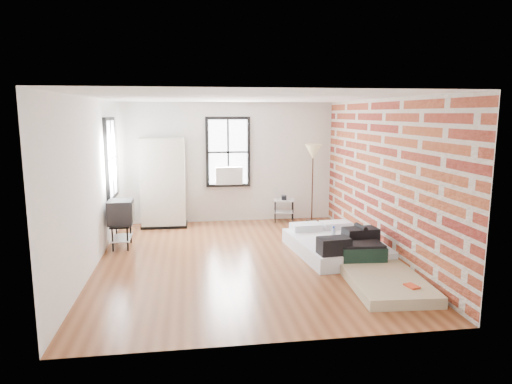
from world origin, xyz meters
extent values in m
plane|color=brown|center=(0.00, 0.00, 0.00)|extent=(6.00, 6.00, 0.00)
cube|color=silver|center=(0.00, 3.00, 1.40)|extent=(5.00, 0.01, 2.80)
cube|color=silver|center=(0.00, -3.00, 1.40)|extent=(5.00, 0.01, 2.80)
cube|color=silver|center=(-2.50, 0.00, 1.40)|extent=(0.01, 6.00, 2.80)
cube|color=brown|center=(2.50, 0.00, 1.40)|extent=(0.02, 6.00, 2.80)
cube|color=white|center=(0.00, 0.00, 2.80)|extent=(5.00, 6.00, 0.01)
cube|color=white|center=(0.00, 2.95, 1.65)|extent=(0.90, 0.02, 1.50)
cube|color=black|center=(-0.48, 2.97, 1.65)|extent=(0.07, 0.08, 1.64)
cube|color=black|center=(0.48, 2.97, 1.65)|extent=(0.07, 0.08, 1.64)
cube|color=black|center=(0.00, 2.97, 2.44)|extent=(0.90, 0.08, 0.07)
cube|color=black|center=(0.00, 2.97, 0.86)|extent=(0.90, 0.08, 0.07)
cube|color=black|center=(0.00, 2.94, 1.65)|extent=(0.04, 0.02, 1.50)
cube|color=black|center=(0.00, 2.94, 1.65)|extent=(0.90, 0.02, 0.04)
cube|color=silver|center=(0.00, 2.83, 1.12)|extent=(0.62, 0.30, 0.40)
cube|color=white|center=(-2.45, 1.80, 1.65)|extent=(0.02, 0.90, 1.50)
cube|color=black|center=(-2.47, 1.32, 1.65)|extent=(0.08, 0.07, 1.64)
cube|color=black|center=(-2.47, 2.29, 1.65)|extent=(0.08, 0.07, 1.64)
cube|color=black|center=(-2.47, 1.80, 2.44)|extent=(0.08, 0.90, 0.07)
cube|color=black|center=(-2.47, 1.80, 0.86)|extent=(0.08, 0.90, 0.07)
cube|color=black|center=(-2.44, 1.80, 1.65)|extent=(0.02, 0.04, 1.50)
cube|color=black|center=(-2.44, 1.80, 1.65)|extent=(0.02, 0.90, 0.04)
cube|color=white|center=(1.75, 0.11, 0.13)|extent=(1.68, 2.16, 0.27)
cube|color=white|center=(1.35, 0.86, 0.33)|extent=(0.62, 0.43, 0.13)
cube|color=white|center=(1.99, 0.93, 0.33)|extent=(0.62, 0.43, 0.13)
cube|color=black|center=(2.01, -0.35, 0.42)|extent=(0.61, 0.40, 0.32)
cylinder|color=black|center=(2.01, -0.35, 0.60)|extent=(0.12, 0.38, 0.08)
cube|color=black|center=(1.41, -0.73, 0.40)|extent=(0.54, 0.37, 0.28)
cylinder|color=#C1D8F8|center=(1.65, 0.04, 0.38)|extent=(0.07, 0.07, 0.23)
cylinder|color=blue|center=(1.65, 0.04, 0.51)|extent=(0.04, 0.04, 0.03)
cube|color=tan|center=(1.95, -1.44, 0.08)|extent=(1.17, 2.05, 0.16)
cube|color=#152F24|center=(1.89, -0.70, 0.27)|extent=(0.76, 0.57, 0.23)
cube|color=black|center=(1.89, -0.70, 0.41)|extent=(0.72, 0.52, 0.04)
cube|color=#CA4220|center=(2.12, -2.02, 0.17)|extent=(0.18, 0.24, 0.03)
cube|color=black|center=(-1.49, 2.65, 0.03)|extent=(1.03, 0.60, 0.06)
cube|color=beige|center=(-1.49, 2.65, 1.03)|extent=(0.98, 0.56, 1.95)
cylinder|color=black|center=(1.06, 2.59, 0.26)|extent=(0.02, 0.02, 0.52)
cylinder|color=black|center=(1.47, 2.53, 0.26)|extent=(0.02, 0.02, 0.52)
cylinder|color=black|center=(1.11, 2.91, 0.26)|extent=(0.02, 0.02, 0.52)
cylinder|color=black|center=(1.52, 2.85, 0.26)|extent=(0.02, 0.02, 0.52)
cube|color=silver|center=(1.29, 2.72, 0.52)|extent=(0.53, 0.45, 0.02)
cube|color=silver|center=(1.29, 2.72, 0.24)|extent=(0.50, 0.43, 0.02)
cube|color=black|center=(1.29, 2.72, 0.58)|extent=(0.14, 0.19, 0.09)
cylinder|color=#311C10|center=(1.96, 2.65, 0.01)|extent=(0.26, 0.26, 0.03)
cylinder|color=#311C10|center=(1.96, 2.65, 0.82)|extent=(0.03, 0.03, 1.58)
cone|color=tan|center=(1.96, 2.65, 1.66)|extent=(0.39, 0.39, 0.35)
cylinder|color=black|center=(-2.35, 0.82, 0.23)|extent=(0.03, 0.03, 0.45)
cylinder|color=black|center=(-2.08, 0.83, 0.23)|extent=(0.03, 0.03, 0.45)
cylinder|color=black|center=(-2.36, 1.36, 0.23)|extent=(0.03, 0.03, 0.45)
cylinder|color=black|center=(-2.09, 1.37, 0.23)|extent=(0.03, 0.03, 0.45)
cube|color=black|center=(-2.22, 1.10, 0.45)|extent=(0.37, 0.66, 0.03)
cube|color=silver|center=(-2.22, 1.10, 0.18)|extent=(0.35, 0.64, 0.02)
cube|color=black|center=(-2.22, 1.10, 0.69)|extent=(0.46, 0.53, 0.45)
cube|color=black|center=(-1.99, 1.10, 0.69)|extent=(0.03, 0.43, 0.36)
camera|label=1|loc=(-0.90, -7.67, 2.54)|focal=32.00mm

